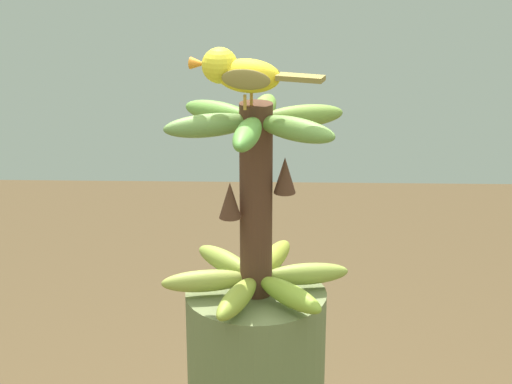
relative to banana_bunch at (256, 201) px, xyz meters
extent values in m
cylinder|color=#4C2D1E|center=(0.00, 0.00, 0.00)|extent=(0.05, 0.05, 0.33)
ellipsoid|color=#8DA03B|center=(0.06, -0.07, -0.14)|extent=(0.12, 0.14, 0.04)
ellipsoid|color=#97A140|center=(0.08, 0.02, -0.14)|extent=(0.15, 0.06, 0.04)
ellipsoid|color=olive|center=(0.03, 0.08, -0.14)|extent=(0.08, 0.15, 0.04)
ellipsoid|color=#8AA732|center=(-0.06, 0.06, -0.14)|extent=(0.12, 0.14, 0.04)
ellipsoid|color=#8FA03D|center=(-0.08, -0.02, -0.14)|extent=(0.15, 0.06, 0.04)
ellipsoid|color=#969F31|center=(-0.03, -0.08, -0.14)|extent=(0.08, 0.15, 0.04)
ellipsoid|color=olive|center=(0.07, 0.03, 0.13)|extent=(0.15, 0.09, 0.04)
ellipsoid|color=#5C993C|center=(0.01, 0.08, 0.13)|extent=(0.06, 0.15, 0.04)
ellipsoid|color=olive|center=(-0.06, 0.05, 0.13)|extent=(0.14, 0.12, 0.04)
ellipsoid|color=olive|center=(-0.07, -0.03, 0.13)|extent=(0.15, 0.09, 0.04)
ellipsoid|color=olive|center=(-0.01, -0.08, 0.13)|extent=(0.06, 0.15, 0.04)
ellipsoid|color=#669A3D|center=(0.06, -0.05, 0.13)|extent=(0.14, 0.12, 0.04)
cone|color=#4C2D1E|center=(-0.05, 0.01, 0.05)|extent=(0.04, 0.04, 0.06)
cone|color=#4C2D1E|center=(0.04, 0.02, 0.01)|extent=(0.04, 0.04, 0.06)
cylinder|color=#C68933|center=(0.01, 0.01, 0.18)|extent=(0.01, 0.01, 0.02)
cylinder|color=#C68933|center=(0.02, 0.04, 0.18)|extent=(0.00, 0.01, 0.02)
ellipsoid|color=yellow|center=(0.01, 0.03, 0.21)|extent=(0.11, 0.08, 0.05)
ellipsoid|color=olive|center=(0.00, 0.00, 0.21)|extent=(0.08, 0.03, 0.03)
ellipsoid|color=olive|center=(0.01, 0.05, 0.21)|extent=(0.08, 0.03, 0.03)
cube|color=olive|center=(-0.07, 0.05, 0.22)|extent=(0.08, 0.05, 0.01)
sphere|color=yellow|center=(0.06, 0.01, 0.23)|extent=(0.06, 0.06, 0.06)
sphere|color=black|center=(0.07, 0.03, 0.23)|extent=(0.01, 0.01, 0.01)
cone|color=orange|center=(0.09, 0.00, 0.23)|extent=(0.03, 0.03, 0.02)
camera|label=1|loc=(-0.04, 1.38, 0.51)|focal=63.43mm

